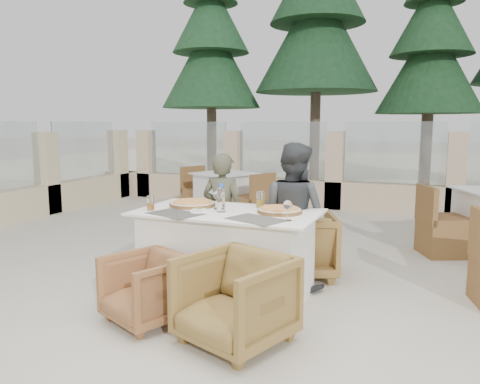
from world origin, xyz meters
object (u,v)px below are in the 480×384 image
at_px(diner_left, 223,213).
at_px(dining_table, 227,253).
at_px(beer_glass_right, 260,199).
at_px(diner_right, 293,215).
at_px(pizza_left, 192,203).
at_px(armchair_near_left, 147,289).
at_px(beer_glass_left, 151,203).
at_px(armchair_near_right, 235,300).
at_px(water_bottle, 221,198).
at_px(wine_glass_centre, 217,199).
at_px(wine_glass_corner, 288,209).
at_px(armchair_far_left, 234,237).
at_px(olive_dish, 199,210).
at_px(armchair_far_right, 300,244).
at_px(bg_table_a, 225,197).
at_px(pizza_right, 280,210).

bearing_deg(diner_left, dining_table, 119.06).
distance_m(beer_glass_right, diner_right, 0.35).
distance_m(pizza_left, armchair_near_left, 1.03).
relative_size(beer_glass_right, diner_left, 0.12).
bearing_deg(beer_glass_left, armchair_near_right, -30.25).
height_order(water_bottle, wine_glass_centre, water_bottle).
bearing_deg(diner_right, wine_glass_corner, 119.12).
distance_m(wine_glass_corner, diner_left, 1.24).
bearing_deg(armchair_near_left, dining_table, 89.67).
xyz_separation_m(armchair_far_left, diner_left, (-0.04, -0.18, 0.29)).
distance_m(pizza_left, beer_glass_right, 0.64).
height_order(wine_glass_corner, olive_dish, wine_glass_corner).
xyz_separation_m(wine_glass_centre, diner_left, (-0.18, 0.53, -0.24)).
xyz_separation_m(water_bottle, wine_glass_corner, (0.65, -0.15, -0.03)).
bearing_deg(beer_glass_right, beer_glass_left, -150.29).
height_order(water_bottle, armchair_far_right, water_bottle).
xyz_separation_m(armchair_near_left, armchair_near_right, (0.77, -0.08, 0.05)).
xyz_separation_m(dining_table, bg_table_a, (-1.33, 2.98, 0.00)).
bearing_deg(beer_glass_left, wine_glass_centre, 28.26).
bearing_deg(wine_glass_corner, bg_table_a, 121.41).
xyz_separation_m(wine_glass_corner, bg_table_a, (-1.94, 3.18, -0.48)).
bearing_deg(armchair_near_left, pizza_left, 118.01).
xyz_separation_m(wine_glass_centre, armchair_far_right, (0.59, 0.71, -0.54)).
bearing_deg(beer_glass_left, olive_dish, 7.21).
xyz_separation_m(pizza_left, olive_dish, (0.21, -0.28, -0.01)).
bearing_deg(bg_table_a, diner_right, -29.62).
bearing_deg(armchair_near_right, wine_glass_corner, 94.07).
distance_m(water_bottle, beer_glass_right, 0.41).
xyz_separation_m(water_bottle, armchair_far_right, (0.50, 0.83, -0.57)).
distance_m(dining_table, beer_glass_left, 0.82).
relative_size(wine_glass_centre, armchair_near_left, 0.31).
bearing_deg(armchair_near_left, olive_dish, 100.50).
bearing_deg(wine_glass_corner, beer_glass_right, 129.75).
distance_m(olive_dish, bg_table_a, 3.36).
bearing_deg(armchair_far_right, armchair_near_left, 40.94).
bearing_deg(olive_dish, beer_glass_right, 46.57).
height_order(wine_glass_centre, armchair_near_right, wine_glass_centre).
bearing_deg(beer_glass_right, dining_table, -127.04).
bearing_deg(water_bottle, wine_glass_centre, 127.20).
bearing_deg(bg_table_a, wine_glass_corner, -33.77).
relative_size(armchair_far_right, armchair_near_left, 1.22).
height_order(pizza_right, armchair_near_left, pizza_right).
distance_m(dining_table, armchair_near_left, 0.85).
height_order(wine_glass_centre, armchair_far_right, wine_glass_centre).
xyz_separation_m(olive_dish, armchair_near_left, (-0.15, -0.61, -0.53)).
bearing_deg(armchair_far_left, diner_left, 90.86).
distance_m(pizza_right, bg_table_a, 3.42).
bearing_deg(armchair_near_left, bg_table_a, 129.12).
distance_m(water_bottle, armchair_far_left, 1.02).
height_order(pizza_right, armchair_near_right, pizza_right).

